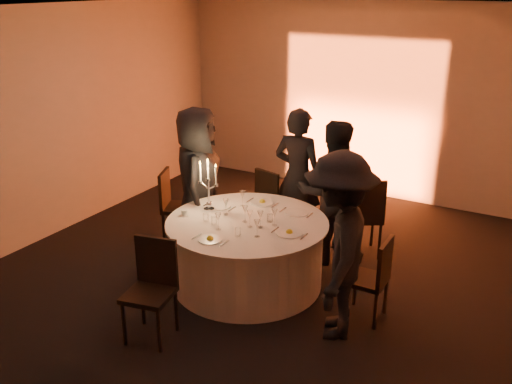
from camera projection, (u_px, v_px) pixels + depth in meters
The scene contains 34 objects.
floor at pixel (247, 283), 6.54m from camera, with size 7.00×7.00×0.00m, color black.
ceiling at pixel (246, 9), 5.49m from camera, with size 7.00×7.00×0.00m, color white.
wall_back at pixel (360, 101), 8.87m from camera, with size 7.00×7.00×0.00m, color #A8A29C.
wall_left at pixel (48, 125), 7.40m from camera, with size 7.00×7.00×0.00m, color #A8A29C.
uplighter_fixture at pixel (348, 193), 9.14m from camera, with size 0.25×0.12×0.10m, color black.
banquet_table at pixel (247, 253), 6.41m from camera, with size 1.80×1.80×0.77m.
chair_left at pixel (174, 202), 7.44m from camera, with size 0.55×0.55×0.96m.
chair_back_left at pixel (272, 198), 7.63m from camera, with size 0.50×0.50×0.93m.
chair_back_right at pixel (364, 212), 6.99m from camera, with size 0.63×0.63×1.04m.
chair_right at pixel (374, 275), 5.69m from camera, with size 0.39×0.39×0.89m.
chair_front at pixel (152, 283), 5.43m from camera, with size 0.51×0.51×0.98m.
guest_left at pixel (198, 181), 7.04m from camera, with size 0.91×0.59×1.86m, color black.
guest_back_left at pixel (298, 177), 7.30m from camera, with size 0.65×0.43×1.79m, color black.
guest_back_right at pixel (332, 193), 6.80m from camera, with size 0.86×0.67×1.76m, color black.
guest_right at pixel (338, 247), 5.33m from camera, with size 1.19×0.68×1.84m, color black.
plate_left at pixel (220, 206), 6.67m from camera, with size 0.36×0.26×0.01m.
plate_back_left at pixel (262, 202), 6.78m from camera, with size 0.36×0.28×0.08m.
plate_back_right at pixel (296, 212), 6.49m from camera, with size 0.35×0.27×0.01m.
plate_right at pixel (289, 232), 5.96m from camera, with size 0.36×0.28×0.08m.
plate_front at pixel (210, 239), 5.81m from camera, with size 0.36×0.25×0.08m.
coffee_cup at pixel (184, 213), 6.42m from camera, with size 0.11×0.11×0.07m.
candelabra at pixel (209, 192), 6.51m from camera, with size 0.26×0.13×0.63m.
wine_glass_a at pixel (250, 215), 6.08m from camera, with size 0.07×0.07×0.19m.
wine_glass_b at pixel (218, 218), 6.01m from camera, with size 0.07×0.07×0.19m.
wine_glass_c at pixel (242, 195), 6.65m from camera, with size 0.07×0.07×0.19m.
wine_glass_d at pixel (257, 225), 5.85m from camera, with size 0.07×0.07×0.19m.
wine_glass_e at pixel (275, 214), 6.12m from camera, with size 0.07×0.07×0.19m.
wine_glass_f at pixel (226, 203), 6.40m from camera, with size 0.07×0.07×0.19m.
wine_glass_g at pixel (260, 216), 6.07m from camera, with size 0.07×0.07×0.19m.
wine_glass_h at pixel (245, 210), 6.21m from camera, with size 0.07×0.07×0.19m.
tumbler_a at pixel (238, 232), 5.90m from camera, with size 0.07×0.07×0.09m, color white.
tumbler_b at pixel (206, 217), 6.26m from camera, with size 0.07×0.07×0.09m, color white.
tumbler_c at pixel (214, 221), 6.18m from camera, with size 0.07×0.07×0.09m, color white.
tumbler_d at pixel (270, 218), 6.25m from camera, with size 0.07×0.07×0.09m, color white.
Camera 1 is at (2.92, -4.97, 3.27)m, focal length 40.00 mm.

